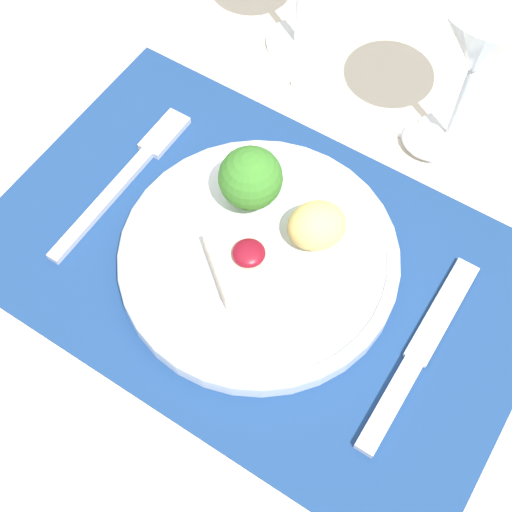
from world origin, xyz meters
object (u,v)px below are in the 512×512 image
Objects in this scene: wine_glass_near at (483,43)px; dinner_plate at (258,252)px; spoon at (412,135)px; fork at (130,172)px; knife at (412,365)px.

dinner_plate is at bearing -110.96° from wine_glass_near.
wine_glass_near is at bearing 27.96° from spoon.
fork is 1.08× the size of spoon.
knife is 0.27m from wine_glass_near.
dinner_plate is 0.25m from wine_glass_near.
spoon is (0.20, 0.18, 0.00)m from fork.
spoon is 1.03× the size of wine_glass_near.
wine_glass_near reaches higher than dinner_plate.
spoon is at bearing 118.61° from knife.
dinner_plate is 1.26× the size of fork.
knife is at bearing -5.13° from dinner_plate.
knife reaches higher than fork.
fork is (-0.15, 0.01, -0.01)m from dinner_plate.
knife is 1.11× the size of wine_glass_near.
knife is at bearing -71.65° from wine_glass_near.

